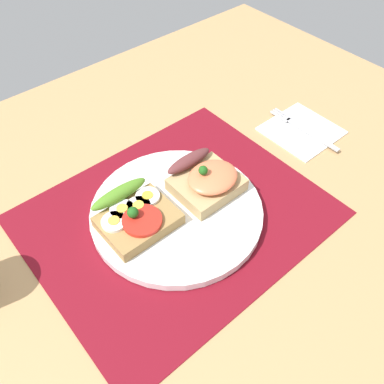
% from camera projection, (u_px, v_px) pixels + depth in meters
% --- Properties ---
extents(ground_plane, '(1.20, 0.90, 0.03)m').
position_uv_depth(ground_plane, '(177.00, 222.00, 0.63)').
color(ground_plane, tan).
extents(placemat, '(0.42, 0.35, 0.00)m').
position_uv_depth(placemat, '(177.00, 215.00, 0.61)').
color(placemat, maroon).
rests_on(placemat, ground_plane).
extents(plate, '(0.25, 0.25, 0.01)m').
position_uv_depth(plate, '(177.00, 211.00, 0.61)').
color(plate, white).
rests_on(plate, placemat).
extents(sandwich_egg_tomato, '(0.10, 0.10, 0.04)m').
position_uv_depth(sandwich_egg_tomato, '(135.00, 215.00, 0.58)').
color(sandwich_egg_tomato, '#9B7844').
rests_on(sandwich_egg_tomato, plate).
extents(sandwich_salmon, '(0.10, 0.10, 0.05)m').
position_uv_depth(sandwich_salmon, '(208.00, 180.00, 0.61)').
color(sandwich_salmon, tan).
rests_on(sandwich_salmon, plate).
extents(napkin, '(0.12, 0.12, 0.01)m').
position_uv_depth(napkin, '(302.00, 130.00, 0.74)').
color(napkin, white).
rests_on(napkin, ground_plane).
extents(fork, '(0.02, 0.15, 0.00)m').
position_uv_depth(fork, '(302.00, 128.00, 0.74)').
color(fork, '#B7B7BC').
rests_on(fork, napkin).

